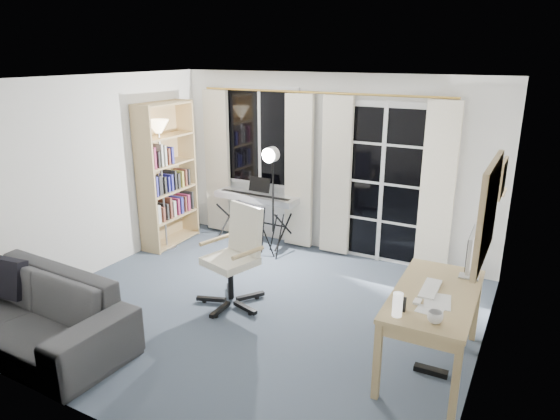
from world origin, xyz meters
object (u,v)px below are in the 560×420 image
(monitor, at_px, (472,250))
(desk, at_px, (434,302))
(keyboard_piano, at_px, (256,198))
(studio_light, at_px, (271,168))
(bookshelf, at_px, (165,178))
(sofa, at_px, (19,298))
(office_chair, at_px, (239,247))
(mug, at_px, (435,316))
(torchiere_lamp, at_px, (160,147))

(monitor, bearing_deg, desk, -115.13)
(keyboard_piano, height_order, studio_light, studio_light)
(bookshelf, bearing_deg, keyboard_piano, 24.24)
(monitor, bearing_deg, sofa, -154.58)
(office_chair, relative_size, mug, 9.40)
(office_chair, height_order, sofa, office_chair)
(keyboard_piano, xyz_separation_m, mug, (2.96, -2.32, 0.09))
(keyboard_piano, bearing_deg, sofa, -99.81)
(keyboard_piano, xyz_separation_m, studio_light, (0.43, -0.32, 0.55))
(monitor, relative_size, sofa, 0.22)
(torchiere_lamp, xyz_separation_m, mug, (3.98, -1.56, -0.68))
(desk, xyz_separation_m, monitor, (0.20, 0.45, 0.36))
(bookshelf, relative_size, mug, 17.21)
(keyboard_piano, distance_m, office_chair, 1.75)
(bookshelf, distance_m, mug, 4.47)
(keyboard_piano, distance_m, monitor, 3.36)
(keyboard_piano, xyz_separation_m, sofa, (-0.64, -3.25, -0.23))
(desk, bearing_deg, monitor, 64.87)
(desk, relative_size, monitor, 2.62)
(torchiere_lamp, distance_m, mug, 4.33)
(office_chair, bearing_deg, monitor, 21.65)
(office_chair, bearing_deg, keyboard_piano, 131.21)
(keyboard_piano, distance_m, studio_light, 0.77)
(studio_light, bearing_deg, sofa, -108.22)
(bookshelf, relative_size, office_chair, 1.83)
(torchiere_lamp, relative_size, studio_light, 1.17)
(torchiere_lamp, height_order, mug, torchiere_lamp)
(torchiere_lamp, relative_size, mug, 15.40)
(keyboard_piano, relative_size, studio_light, 0.81)
(studio_light, relative_size, office_chair, 1.39)
(bookshelf, bearing_deg, monitor, -12.88)
(sofa, bearing_deg, office_chair, 52.53)
(bookshelf, relative_size, monitor, 3.92)
(keyboard_piano, distance_m, desk, 3.39)
(sofa, bearing_deg, mug, 16.84)
(bookshelf, relative_size, sofa, 0.87)
(torchiere_lamp, bearing_deg, monitor, -8.47)
(torchiere_lamp, distance_m, desk, 4.11)
(studio_light, height_order, mug, studio_light)
(bookshelf, xyz_separation_m, sofa, (0.51, -2.68, -0.50))
(keyboard_piano, height_order, mug, keyboard_piano)
(bookshelf, distance_m, studio_light, 1.62)
(sofa, bearing_deg, desk, 24.58)
(office_chair, relative_size, desk, 0.82)
(office_chair, bearing_deg, bookshelf, 167.87)
(office_chair, bearing_deg, sofa, -113.64)
(desk, distance_m, sofa, 3.78)
(torchiere_lamp, bearing_deg, studio_light, 16.72)
(monitor, relative_size, mug, 4.40)
(desk, height_order, sofa, sofa)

